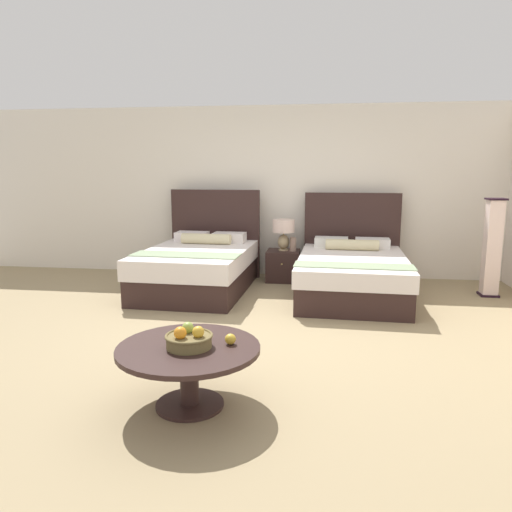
{
  "coord_description": "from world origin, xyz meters",
  "views": [
    {
      "loc": [
        0.66,
        -4.74,
        1.65
      ],
      "look_at": [
        -0.08,
        0.46,
        0.71
      ],
      "focal_mm": 33.91,
      "sensor_mm": 36.0,
      "label": 1
    }
  ],
  "objects": [
    {
      "name": "ground_plane",
      "position": [
        0.0,
        0.0,
        -0.01
      ],
      "size": [
        10.36,
        9.3,
        0.02
      ],
      "primitive_type": "cube",
      "color": "#988460"
    },
    {
      "name": "wall_back",
      "position": [
        0.0,
        2.85,
        1.31
      ],
      "size": [
        10.36,
        0.12,
        2.62
      ],
      "primitive_type": "cube",
      "color": "silver",
      "rests_on": "ground"
    },
    {
      "name": "bed_near_window",
      "position": [
        -1.04,
        1.62,
        0.34
      ],
      "size": [
        1.44,
        2.08,
        1.35
      ],
      "color": "#311F1C",
      "rests_on": "ground"
    },
    {
      "name": "bed_near_corner",
      "position": [
        1.04,
        1.63,
        0.31
      ],
      "size": [
        1.47,
        2.18,
        1.31
      ],
      "color": "#311F1C",
      "rests_on": "ground"
    },
    {
      "name": "nightstand",
      "position": [
        0.07,
        2.36,
        0.23
      ],
      "size": [
        0.49,
        0.49,
        0.46
      ],
      "color": "#311F1C",
      "rests_on": "ground"
    },
    {
      "name": "table_lamp",
      "position": [
        0.07,
        2.38,
        0.77
      ],
      "size": [
        0.33,
        0.33,
        0.46
      ],
      "color": "tan",
      "rests_on": "nightstand"
    },
    {
      "name": "vase",
      "position": [
        0.22,
        2.32,
        0.56
      ],
      "size": [
        0.1,
        0.1,
        0.21
      ],
      "color": "gray",
      "rests_on": "nightstand"
    },
    {
      "name": "coffee_table",
      "position": [
        -0.25,
        -1.66,
        0.35
      ],
      "size": [
        1.0,
        1.0,
        0.45
      ],
      "color": "#311F1C",
      "rests_on": "ground"
    },
    {
      "name": "fruit_bowl",
      "position": [
        -0.24,
        -1.67,
        0.51
      ],
      "size": [
        0.33,
        0.33,
        0.16
      ],
      "color": "brown",
      "rests_on": "coffee_table"
    },
    {
      "name": "loose_apple",
      "position": [
        0.03,
        -1.58,
        0.48
      ],
      "size": [
        0.08,
        0.08,
        0.08
      ],
      "color": "gold",
      "rests_on": "coffee_table"
    },
    {
      "name": "floor_lamp_corner",
      "position": [
        2.85,
        1.86,
        0.64
      ],
      "size": [
        0.23,
        0.23,
        1.29
      ],
      "color": "black",
      "rests_on": "ground"
    }
  ]
}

